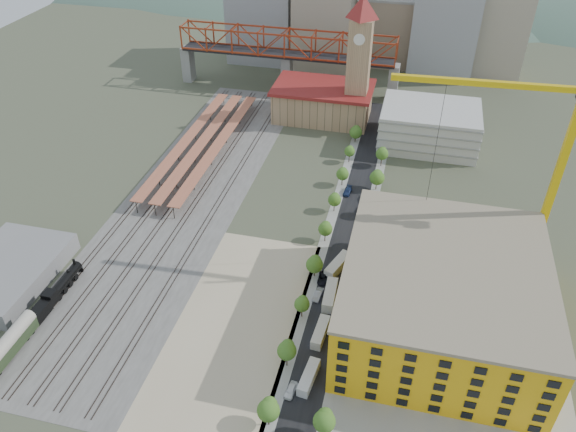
% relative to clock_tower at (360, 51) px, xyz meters
% --- Properties ---
extents(ground, '(400.00, 400.00, 0.00)m').
position_rel_clock_tower_xyz_m(ground, '(-8.00, -79.99, -28.70)').
color(ground, '#474C38').
rests_on(ground, ground).
extents(ballast_strip, '(36.00, 165.00, 0.06)m').
position_rel_clock_tower_xyz_m(ballast_strip, '(-44.00, -62.49, -28.67)').
color(ballast_strip, '#605E59').
rests_on(ballast_strip, ground).
extents(dirt_lot, '(28.00, 67.00, 0.06)m').
position_rel_clock_tower_xyz_m(dirt_lot, '(-12.00, -111.49, -28.67)').
color(dirt_lot, tan).
rests_on(dirt_lot, ground).
extents(street_asphalt, '(12.00, 170.00, 0.06)m').
position_rel_clock_tower_xyz_m(street_asphalt, '(8.00, -64.99, -28.67)').
color(street_asphalt, black).
rests_on(street_asphalt, ground).
extents(sidewalk_west, '(3.00, 170.00, 0.04)m').
position_rel_clock_tower_xyz_m(sidewalk_west, '(2.50, -64.99, -28.68)').
color(sidewalk_west, gray).
rests_on(sidewalk_west, ground).
extents(sidewalk_east, '(3.00, 170.00, 0.04)m').
position_rel_clock_tower_xyz_m(sidewalk_east, '(13.50, -64.99, -28.68)').
color(sidewalk_east, gray).
rests_on(sidewalk_east, ground).
extents(construction_pad, '(50.00, 90.00, 0.06)m').
position_rel_clock_tower_xyz_m(construction_pad, '(37.00, -99.99, -28.67)').
color(construction_pad, gray).
rests_on(construction_pad, ground).
extents(rail_tracks, '(26.56, 160.00, 0.18)m').
position_rel_clock_tower_xyz_m(rail_tracks, '(-45.80, -62.49, -28.55)').
color(rail_tracks, '#382B23').
rests_on(rail_tracks, ground).
extents(platform_canopies, '(16.00, 80.00, 4.12)m').
position_rel_clock_tower_xyz_m(platform_canopies, '(-49.00, -34.99, -24.70)').
color(platform_canopies, '#BB6848').
rests_on(platform_canopies, ground).
extents(station_hall, '(38.00, 24.00, 13.10)m').
position_rel_clock_tower_xyz_m(station_hall, '(-13.00, 2.01, -22.03)').
color(station_hall, tan).
rests_on(station_hall, ground).
extents(clock_tower, '(12.00, 12.00, 52.00)m').
position_rel_clock_tower_xyz_m(clock_tower, '(0.00, 0.00, 0.00)').
color(clock_tower, tan).
rests_on(clock_tower, ground).
extents(parking_garage, '(34.00, 26.00, 14.00)m').
position_rel_clock_tower_xyz_m(parking_garage, '(28.00, -9.99, -21.70)').
color(parking_garage, silver).
rests_on(parking_garage, ground).
extents(truss_bridge, '(94.00, 9.60, 25.60)m').
position_rel_clock_tower_xyz_m(truss_bridge, '(-33.00, 25.01, -9.83)').
color(truss_bridge, gray).
rests_on(truss_bridge, ground).
extents(construction_building, '(44.60, 50.60, 18.80)m').
position_rel_clock_tower_xyz_m(construction_building, '(34.00, -99.99, -19.29)').
color(construction_building, yellow).
rests_on(construction_building, ground).
extents(warehouse, '(22.00, 32.00, 5.00)m').
position_rel_clock_tower_xyz_m(warehouse, '(-74.00, -109.99, -26.20)').
color(warehouse, gray).
rests_on(warehouse, ground).
extents(street_trees, '(15.40, 124.40, 8.00)m').
position_rel_clock_tower_xyz_m(street_trees, '(8.00, -74.99, -28.70)').
color(street_trees, '#31601C').
rests_on(street_trees, ground).
extents(skyline, '(133.00, 46.00, 60.00)m').
position_rel_clock_tower_xyz_m(skyline, '(-0.53, 62.32, -5.89)').
color(skyline, '#9EA0A3').
rests_on(skyline, ground).
extents(distant_hills, '(647.00, 264.00, 227.00)m').
position_rel_clock_tower_xyz_m(distant_hills, '(37.28, 180.01, -108.23)').
color(distant_hills, '#4C6B59').
rests_on(distant_hills, ground).
extents(locomotive, '(2.81, 21.68, 5.42)m').
position_rel_clock_tower_xyz_m(locomotive, '(-58.00, -112.33, -26.67)').
color(locomotive, black).
rests_on(locomotive, ground).
extents(coach, '(3.11, 18.06, 5.67)m').
position_rel_clock_tower_xyz_m(coach, '(-58.00, -132.07, -25.68)').
color(coach, '#21311B').
rests_on(coach, ground).
extents(tower_crane, '(55.45, 4.91, 59.18)m').
position_rel_clock_tower_xyz_m(tower_crane, '(52.91, -74.51, 7.83)').
color(tower_crane, yellow).
rests_on(tower_crane, ground).
extents(site_trailer_a, '(3.43, 9.34, 2.50)m').
position_rel_clock_tower_xyz_m(site_trailer_a, '(8.00, -122.92, -27.45)').
color(site_trailer_a, silver).
rests_on(site_trailer_a, ground).
extents(site_trailer_b, '(3.04, 9.35, 2.52)m').
position_rel_clock_tower_xyz_m(site_trailer_b, '(8.00, -109.93, -27.44)').
color(site_trailer_b, silver).
rests_on(site_trailer_b, ground).
extents(site_trailer_c, '(3.08, 10.42, 2.83)m').
position_rel_clock_tower_xyz_m(site_trailer_c, '(8.00, -97.54, -27.28)').
color(site_trailer_c, silver).
rests_on(site_trailer_c, ground).
extents(site_trailer_d, '(5.96, 10.48, 2.78)m').
position_rel_clock_tower_xyz_m(site_trailer_d, '(8.00, -85.92, -27.30)').
color(site_trailer_d, silver).
rests_on(site_trailer_d, ground).
extents(car_0, '(2.43, 4.79, 1.56)m').
position_rel_clock_tower_xyz_m(car_0, '(5.00, -126.70, -27.92)').
color(car_0, white).
rests_on(car_0, ground).
extents(car_1, '(2.30, 5.02, 1.60)m').
position_rel_clock_tower_xyz_m(car_1, '(5.00, -97.48, -27.90)').
color(car_1, '#9A9A9F').
rests_on(car_1, ground).
extents(car_2, '(2.60, 5.27, 1.44)m').
position_rel_clock_tower_xyz_m(car_2, '(5.00, -91.18, -27.98)').
color(car_2, black).
rests_on(car_2, ground).
extents(car_3, '(2.59, 5.45, 1.53)m').
position_rel_clock_tower_xyz_m(car_3, '(5.00, -49.29, -27.93)').
color(car_3, navy).
rests_on(car_3, ground).
extents(car_4, '(1.77, 4.13, 1.39)m').
position_rel_clock_tower_xyz_m(car_4, '(11.00, -105.07, -28.00)').
color(car_4, white).
rests_on(car_4, ground).
extents(car_5, '(2.00, 4.43, 1.41)m').
position_rel_clock_tower_xyz_m(car_5, '(11.00, -80.83, -27.99)').
color(car_5, '#A5A4A9').
rests_on(car_5, ground).
extents(car_6, '(3.25, 5.55, 1.45)m').
position_rel_clock_tower_xyz_m(car_6, '(11.00, -58.51, -27.97)').
color(car_6, black).
rests_on(car_6, ground).
extents(car_7, '(2.57, 5.27, 1.48)m').
position_rel_clock_tower_xyz_m(car_7, '(11.00, -51.76, -27.96)').
color(car_7, navy).
rests_on(car_7, ground).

